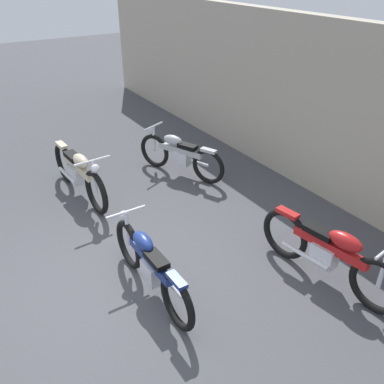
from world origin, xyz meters
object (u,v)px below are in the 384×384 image
at_px(motorcycle_blue, 150,265).
at_px(motorcycle_red, 330,253).
at_px(motorcycle_cream, 79,172).
at_px(motorcycle_silver, 180,154).

xyz_separation_m(motorcycle_blue, motorcycle_red, (1.09, 2.09, 0.04)).
bearing_deg(motorcycle_red, motorcycle_blue, -125.52).
bearing_deg(motorcycle_blue, motorcycle_red, -118.02).
height_order(motorcycle_blue, motorcycle_red, motorcycle_red).
height_order(motorcycle_cream, motorcycle_silver, motorcycle_cream).
xyz_separation_m(motorcycle_cream, motorcycle_red, (4.03, 2.02, -0.01)).
bearing_deg(motorcycle_red, motorcycle_cream, -161.37).
xyz_separation_m(motorcycle_cream, motorcycle_blue, (2.94, -0.07, -0.04)).
distance_m(motorcycle_cream, motorcycle_blue, 2.94).
bearing_deg(motorcycle_blue, motorcycle_cream, -1.88).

